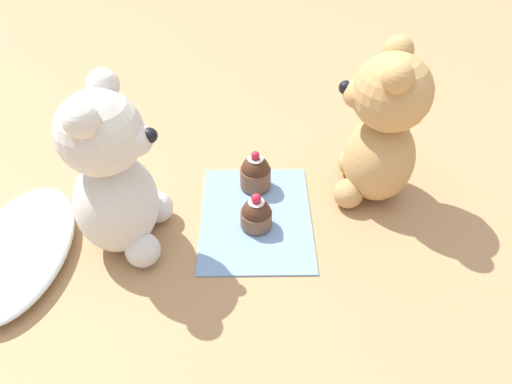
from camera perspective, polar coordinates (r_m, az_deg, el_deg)
The scene contains 7 objects.
ground_plane at distance 0.81m, azimuth 0.00°, elevation -2.97°, with size 4.00×4.00×0.00m, color tan.
knitted_placemat at distance 0.81m, azimuth 0.00°, elevation -2.82°, with size 0.24×0.18×0.01m, color #7A9ED1.
tulle_cloth at distance 0.82m, azimuth -25.51°, elevation -5.95°, with size 0.27×0.15×0.04m, color white.
teddy_bear_cream at distance 0.72m, azimuth -15.99°, elevation 1.61°, with size 0.15×0.14×0.27m.
teddy_bear_tan at distance 0.81m, azimuth 14.21°, elevation 6.89°, with size 0.15×0.15×0.26m.
cupcake_near_cream_bear at distance 0.78m, azimuth -0.08°, elevation -2.56°, with size 0.05×0.05×0.06m.
cupcake_near_tan_bear at distance 0.85m, azimuth 0.14°, elevation 2.22°, with size 0.05×0.05×0.07m.
Camera 1 is at (-0.58, 0.01, 0.57)m, focal length 35.00 mm.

